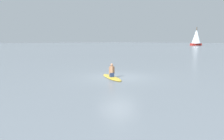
{
  "coord_description": "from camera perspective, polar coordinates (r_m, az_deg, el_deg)",
  "views": [
    {
      "loc": [
        -10.75,
        10.9,
        2.57
      ],
      "look_at": [
        -0.0,
        0.64,
        0.56
      ],
      "focal_mm": 35.26,
      "sensor_mm": 36.0,
      "label": 1
    }
  ],
  "objects": [
    {
      "name": "ground_plane",
      "position": [
        15.52,
        1.69,
        -1.83
      ],
      "size": [
        400.0,
        400.0,
        0.0
      ],
      "primitive_type": "plane",
      "color": "gray"
    },
    {
      "name": "surfboard",
      "position": [
        15.11,
        -0.07,
        -1.93
      ],
      "size": [
        3.17,
        1.94,
        0.08
      ],
      "primitive_type": "ellipsoid",
      "rotation": [
        0.0,
        0.0,
        2.72
      ],
      "color": "gold",
      "rests_on": "ground"
    },
    {
      "name": "person_paddler",
      "position": [
        15.04,
        -0.07,
        -0.2
      ],
      "size": [
        0.38,
        0.39,
        0.92
      ],
      "rotation": [
        0.0,
        0.0,
        2.72
      ],
      "color": "navy",
      "rests_on": "surfboard"
    },
    {
      "name": "sailboat_far_right",
      "position": [
        115.56,
        21.02,
        8.02
      ],
      "size": [
        5.33,
        6.29,
        8.93
      ],
      "rotation": [
        0.0,
        0.0,
        1.25
      ],
      "color": "maroon",
      "rests_on": "ground"
    }
  ]
}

